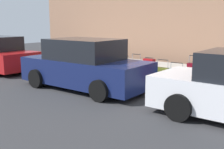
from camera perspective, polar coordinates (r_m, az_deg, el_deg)
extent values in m
plane|color=#333335|center=(9.68, 6.05, -2.47)|extent=(40.00, 40.00, 0.00)
cube|color=#ADA89E|center=(11.82, 12.54, 0.13)|extent=(18.00, 5.00, 0.14)
cylinder|color=black|center=(8.95, 22.36, -3.30)|extent=(0.05, 0.02, 0.04)
cube|color=navy|center=(9.03, 20.25, -1.09)|extent=(0.49, 0.27, 0.64)
cube|color=black|center=(9.03, 20.25, -1.09)|extent=(0.50, 0.06, 0.66)
cylinder|color=gray|center=(8.89, 21.76, 1.66)|extent=(0.02, 0.02, 0.28)
cylinder|color=gray|center=(9.01, 19.15, 1.95)|extent=(0.02, 0.02, 0.28)
cylinder|color=black|center=(8.93, 20.51, 2.70)|extent=(0.43, 0.04, 0.02)
cylinder|color=black|center=(9.04, 21.45, -3.11)|extent=(0.04, 0.02, 0.04)
cylinder|color=black|center=(9.15, 18.82, -2.76)|extent=(0.04, 0.02, 0.04)
cube|color=maroon|center=(9.28, 16.90, -0.15)|extent=(0.51, 0.22, 0.77)
cube|color=black|center=(9.28, 16.90, -0.15)|extent=(0.50, 0.07, 0.79)
cylinder|color=gray|center=(9.11, 18.31, 2.84)|extent=(0.02, 0.02, 0.25)
cylinder|color=gray|center=(9.29, 15.87, 3.13)|extent=(0.02, 0.02, 0.25)
cylinder|color=black|center=(9.18, 17.12, 3.77)|extent=(0.43, 0.06, 0.02)
cylinder|color=black|center=(9.26, 18.01, -2.55)|extent=(0.05, 0.02, 0.04)
cylinder|color=black|center=(9.45, 15.57, -2.15)|extent=(0.05, 0.02, 0.04)
cube|color=#0F606B|center=(9.46, 13.30, -0.47)|extent=(0.49, 0.22, 0.54)
cube|color=black|center=(9.46, 13.30, -0.47)|extent=(0.49, 0.04, 0.56)
cylinder|color=gray|center=(9.30, 14.58, 1.64)|extent=(0.02, 0.02, 0.21)
cylinder|color=gray|center=(9.48, 12.24, 1.91)|extent=(0.02, 0.02, 0.21)
cylinder|color=black|center=(9.38, 13.42, 2.41)|extent=(0.42, 0.03, 0.02)
cylinder|color=black|center=(9.42, 14.42, -2.13)|extent=(0.04, 0.02, 0.04)
cylinder|color=black|center=(9.60, 12.06, -1.78)|extent=(0.04, 0.02, 0.04)
cube|color=#59601E|center=(9.82, 10.50, -0.04)|extent=(0.47, 0.19, 0.51)
cube|color=black|center=(9.82, 10.50, -0.04)|extent=(0.47, 0.03, 0.52)
cylinder|color=gray|center=(9.67, 11.65, 2.12)|extent=(0.02, 0.02, 0.28)
cylinder|color=gray|center=(9.85, 9.54, 2.36)|extent=(0.02, 0.02, 0.28)
cylinder|color=black|center=(9.74, 10.61, 3.06)|extent=(0.40, 0.03, 0.02)
cylinder|color=black|center=(9.78, 11.53, -1.52)|extent=(0.04, 0.02, 0.04)
cylinder|color=black|center=(9.97, 9.40, -1.22)|extent=(0.04, 0.02, 0.04)
cube|color=red|center=(10.06, 7.75, 1.08)|extent=(0.43, 0.24, 0.78)
cube|color=black|center=(10.06, 7.75, 1.08)|extent=(0.43, 0.07, 0.79)
cylinder|color=gray|center=(9.90, 8.65, 3.28)|extent=(0.02, 0.02, 0.04)
cylinder|color=gray|center=(10.10, 6.98, 3.48)|extent=(0.02, 0.02, 0.04)
cylinder|color=black|center=(10.00, 7.81, 3.49)|extent=(0.36, 0.05, 0.02)
cylinder|color=black|center=(10.03, 8.55, -1.11)|extent=(0.05, 0.02, 0.04)
cylinder|color=black|center=(10.23, 6.86, -0.82)|extent=(0.05, 0.02, 0.04)
cube|color=#9EA0A8|center=(10.30, 5.06, 1.01)|extent=(0.41, 0.23, 0.65)
cube|color=black|center=(10.30, 5.06, 1.01)|extent=(0.42, 0.04, 0.67)
cylinder|color=gray|center=(10.14, 5.94, 3.44)|extent=(0.02, 0.02, 0.26)
cylinder|color=gray|center=(10.33, 4.28, 3.61)|extent=(0.02, 0.02, 0.26)
cylinder|color=black|center=(10.21, 5.11, 4.25)|extent=(0.35, 0.03, 0.02)
cylinder|color=black|center=(10.26, 5.88, -0.77)|extent=(0.04, 0.02, 0.04)
cylinder|color=black|center=(10.45, 4.19, -0.52)|extent=(0.04, 0.02, 0.04)
cube|color=black|center=(10.63, 2.70, 0.98)|extent=(0.46, 0.23, 0.51)
cube|color=black|center=(10.63, 2.70, 0.98)|extent=(0.45, 0.08, 0.52)
cylinder|color=gray|center=(10.45, 3.51, 3.04)|extent=(0.02, 0.02, 0.30)
cylinder|color=gray|center=(10.70, 1.95, 3.24)|extent=(0.02, 0.02, 0.30)
cylinder|color=black|center=(10.55, 2.73, 3.95)|extent=(0.38, 0.06, 0.02)
cylinder|color=black|center=(10.55, 3.49, -0.40)|extent=(0.05, 0.02, 0.04)
cylinder|color=black|center=(10.80, 1.91, -0.12)|extent=(0.05, 0.02, 0.04)
cube|color=navy|center=(10.95, 0.43, 1.50)|extent=(0.43, 0.25, 0.59)
cube|color=black|center=(10.95, 0.43, 1.50)|extent=(0.43, 0.08, 0.61)
cylinder|color=gray|center=(10.81, 1.23, 3.08)|extent=(0.02, 0.02, 0.04)
cylinder|color=gray|center=(11.00, -0.35, 3.22)|extent=(0.02, 0.02, 0.04)
cylinder|color=black|center=(10.90, 0.43, 3.25)|extent=(0.36, 0.06, 0.02)
cylinder|color=black|center=(10.91, 1.24, -0.01)|extent=(0.05, 0.02, 0.04)
cylinder|color=black|center=(11.10, -0.37, 0.18)|extent=(0.05, 0.02, 0.04)
cube|color=maroon|center=(11.25, -1.60, 1.71)|extent=(0.36, 0.28, 0.58)
cube|color=black|center=(11.25, -1.60, 1.71)|extent=(0.35, 0.07, 0.59)
cylinder|color=gray|center=(11.10, -1.09, 3.21)|extent=(0.02, 0.02, 0.04)
cylinder|color=gray|center=(11.30, -2.13, 3.34)|extent=(0.02, 0.02, 0.04)
cylinder|color=black|center=(11.20, -1.61, 3.37)|extent=(0.29, 0.05, 0.02)
cylinder|color=black|center=(11.19, -1.06, 0.27)|extent=(0.05, 0.02, 0.04)
cylinder|color=black|center=(11.40, -2.12, 0.46)|extent=(0.05, 0.02, 0.04)
cube|color=#0F606B|center=(11.53, -3.51, 1.78)|extent=(0.38, 0.25, 0.52)
cube|color=black|center=(11.53, -3.51, 1.78)|extent=(0.38, 0.06, 0.53)
cylinder|color=gray|center=(11.38, -2.96, 3.09)|extent=(0.02, 0.02, 0.04)
cylinder|color=gray|center=(11.60, -4.08, 3.23)|extent=(0.02, 0.02, 0.04)
cylinder|color=black|center=(11.49, -3.52, 3.26)|extent=(0.31, 0.04, 0.02)
cylinder|color=black|center=(11.46, -2.92, 0.52)|extent=(0.04, 0.02, 0.04)
cylinder|color=black|center=(11.68, -4.06, 0.70)|extent=(0.04, 0.02, 0.04)
cube|color=#59601E|center=(11.85, -5.22, 2.24)|extent=(0.36, 0.21, 0.62)
cube|color=black|center=(11.85, -5.22, 2.24)|extent=(0.37, 0.04, 0.63)
cylinder|color=gray|center=(11.69, -4.71, 4.12)|extent=(0.02, 0.02, 0.18)
cylinder|color=gray|center=(11.90, -5.78, 4.22)|extent=(0.02, 0.02, 0.18)
cylinder|color=black|center=(11.79, -5.26, 4.61)|extent=(0.30, 0.03, 0.02)
cylinder|color=black|center=(11.79, -4.64, 0.79)|extent=(0.04, 0.02, 0.04)
cylinder|color=black|center=(12.00, -5.74, 0.95)|extent=(0.04, 0.02, 0.04)
cylinder|color=#D89E0C|center=(12.41, -7.93, 2.51)|extent=(0.20, 0.20, 0.59)
sphere|color=#D89E0C|center=(12.36, -7.97, 4.09)|extent=(0.21, 0.21, 0.21)
cylinder|color=#D89E0C|center=(12.51, -8.41, 2.70)|extent=(0.09, 0.10, 0.09)
cylinder|color=#D89E0C|center=(12.30, -7.45, 2.58)|extent=(0.09, 0.10, 0.09)
cylinder|color=brown|center=(12.76, -10.47, 3.36)|extent=(0.14, 0.14, 0.90)
cylinder|color=black|center=(6.44, 13.76, -6.72)|extent=(0.64, 0.22, 0.64)
cylinder|color=black|center=(8.13, 19.22, -3.32)|extent=(0.64, 0.22, 0.64)
cube|color=#141E4C|center=(9.28, -5.72, 0.68)|extent=(4.58, 1.95, 0.83)
cube|color=black|center=(9.18, -5.81, 5.32)|extent=(2.40, 1.75, 0.68)
cylinder|color=black|center=(9.74, -15.56, -0.81)|extent=(0.64, 0.23, 0.64)
cylinder|color=black|center=(10.95, -7.83, 0.77)|extent=(0.64, 0.23, 0.64)
cylinder|color=black|center=(7.74, -2.66, -3.41)|extent=(0.64, 0.23, 0.64)
cylinder|color=black|center=(9.22, 4.73, -1.09)|extent=(0.64, 0.23, 0.64)
cylinder|color=black|center=(13.26, -16.76, 2.18)|extent=(0.64, 0.22, 0.64)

